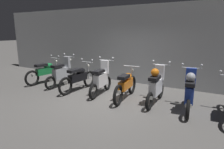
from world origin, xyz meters
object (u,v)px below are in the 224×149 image
Objects in this scene: motorbike_slot_1 at (62,73)px; motorbike_slot_3 at (101,80)px; motorbike_slot_0 at (46,71)px; motorbike_slot_6 at (189,92)px; motorbike_slot_4 at (126,85)px; motorbike_slot_2 at (78,78)px; motorbike_slot_5 at (156,86)px.

motorbike_slot_3 is at bearing -2.87° from motorbike_slot_1.
motorbike_slot_0 is 2.95m from motorbike_slot_3.
motorbike_slot_3 and motorbike_slot_6 have the same top height.
motorbike_slot_3 is 0.99m from motorbike_slot_4.
motorbike_slot_2 is at bearing -9.31° from motorbike_slot_1.
motorbike_slot_4 is (2.95, -0.13, -0.04)m from motorbike_slot_1.
motorbike_slot_6 is (0.98, -0.11, 0.00)m from motorbike_slot_5.
motorbike_slot_5 is 1.00× the size of motorbike_slot_6.
motorbike_slot_4 is at bearing 178.75° from motorbike_slot_6.
motorbike_slot_1 is (0.98, -0.05, 0.04)m from motorbike_slot_0.
motorbike_slot_0 is 0.98m from motorbike_slot_1.
motorbike_slot_4 is at bearing -2.67° from motorbike_slot_0.
motorbike_slot_6 reaches higher than motorbike_slot_2.
motorbike_slot_4 is at bearing -2.62° from motorbike_slot_1.
motorbike_slot_3 is 1.00× the size of motorbike_slot_5.
motorbike_slot_4 is at bearing -2.13° from motorbike_slot_3.
motorbike_slot_4 is at bearing 0.77° from motorbike_slot_2.
motorbike_slot_6 is (5.89, -0.23, 0.08)m from motorbike_slot_0.
motorbike_slot_5 reaches higher than motorbike_slot_4.
motorbike_slot_6 reaches higher than motorbike_slot_0.
motorbike_slot_5 is at bearing 173.80° from motorbike_slot_6.
motorbike_slot_2 is 2.95m from motorbike_slot_5.
motorbike_slot_3 is at bearing -179.21° from motorbike_slot_5.
motorbike_slot_0 is at bearing 177.80° from motorbike_slot_6.
motorbike_slot_1 and motorbike_slot_6 have the same top height.
motorbike_slot_3 and motorbike_slot_5 have the same top height.
motorbike_slot_2 is at bearing -6.09° from motorbike_slot_0.
motorbike_slot_2 is 1.96m from motorbike_slot_4.
motorbike_slot_3 is at bearing 3.69° from motorbike_slot_2.
motorbike_slot_1 is 3.93m from motorbike_slot_5.
motorbike_slot_1 is 1.00× the size of motorbike_slot_5.
motorbike_slot_1 and motorbike_slot_3 have the same top height.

